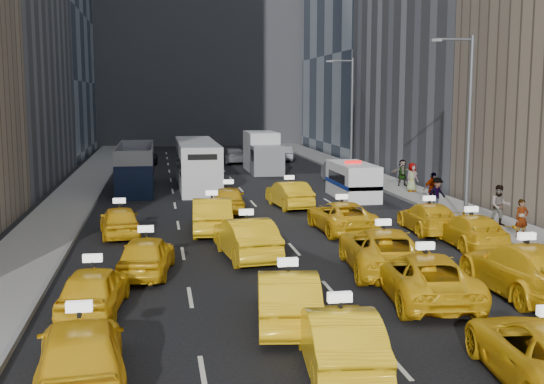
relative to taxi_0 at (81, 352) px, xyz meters
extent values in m
plane|color=black|center=(7.10, 4.19, -0.78)|extent=(160.00, 160.00, 0.00)
cube|color=gray|center=(-3.40, 29.19, -0.70)|extent=(3.00, 90.00, 0.15)
cube|color=gray|center=(17.60, 29.19, -0.70)|extent=(3.00, 90.00, 0.15)
cube|color=slate|center=(-1.95, 29.19, -0.69)|extent=(0.15, 90.00, 0.18)
cube|color=slate|center=(16.15, 29.19, -0.69)|extent=(0.15, 90.00, 0.18)
cylinder|color=#595B60|center=(16.40, 16.19, 3.72)|extent=(0.20, 0.20, 9.00)
cylinder|color=#595B60|center=(15.50, 16.19, 8.02)|extent=(1.80, 0.12, 0.12)
cube|color=slate|center=(14.60, 16.19, 7.97)|extent=(0.50, 0.22, 0.12)
cylinder|color=#595B60|center=(16.40, 36.19, 3.72)|extent=(0.20, 0.20, 9.00)
cylinder|color=#595B60|center=(15.50, 36.19, 8.02)|extent=(1.80, 0.12, 0.12)
cube|color=slate|center=(14.60, 36.19, 7.97)|extent=(0.50, 0.22, 0.12)
imported|color=yellow|center=(0.00, 0.00, 0.00)|extent=(2.24, 4.72, 1.56)
imported|color=yellow|center=(5.68, -0.03, -0.04)|extent=(2.01, 4.65, 1.49)
imported|color=yellow|center=(-0.19, 5.17, -0.09)|extent=(2.05, 4.20, 1.38)
imported|color=yellow|center=(5.12, 3.24, -0.02)|extent=(2.21, 4.79, 1.52)
imported|color=yellow|center=(9.64, 4.72, -0.04)|extent=(3.02, 5.55, 1.48)
imported|color=yellow|center=(12.97, 4.74, 0.05)|extent=(2.33, 5.71, 1.65)
imported|color=yellow|center=(1.24, 9.13, -0.07)|extent=(2.21, 4.33, 1.41)
imported|color=yellow|center=(4.99, 10.99, 0.01)|extent=(2.22, 4.95, 1.58)
imported|color=yellow|center=(9.53, 8.30, -0.01)|extent=(3.20, 5.82, 1.54)
imported|color=yellow|center=(14.39, 11.48, -0.10)|extent=(2.09, 4.73, 1.35)
imported|color=yellow|center=(-0.01, 15.98, -0.09)|extent=(2.08, 4.23, 1.39)
imported|color=yellow|center=(4.08, 16.11, 0.03)|extent=(1.99, 5.01, 1.62)
imported|color=yellow|center=(9.97, 15.44, -0.08)|extent=(2.51, 5.10, 1.39)
imported|color=yellow|center=(13.85, 14.61, -0.10)|extent=(2.17, 4.76, 1.35)
imported|color=yellow|center=(5.38, 21.43, -0.06)|extent=(1.99, 4.32, 1.43)
imported|color=yellow|center=(8.89, 22.49, -0.04)|extent=(2.09, 4.63, 1.47)
cube|color=white|center=(13.35, 25.25, 0.29)|extent=(2.45, 5.49, 2.14)
cylinder|color=black|center=(12.48, 23.47, -0.35)|extent=(0.28, 0.86, 0.86)
cylinder|color=black|center=(14.23, 23.47, -0.35)|extent=(0.28, 0.86, 0.86)
cylinder|color=black|center=(12.48, 27.02, -0.35)|extent=(0.28, 0.86, 0.86)
cylinder|color=black|center=(14.23, 27.02, -0.35)|extent=(0.28, 0.86, 0.86)
cube|color=navy|center=(13.35, 25.25, 0.14)|extent=(2.49, 5.50, 0.24)
cube|color=red|center=(13.35, 25.25, 1.44)|extent=(1.00, 0.42, 0.16)
cube|color=black|center=(0.25, 31.36, 0.69)|extent=(2.39, 10.12, 2.94)
cylinder|color=black|center=(-0.75, 27.21, -0.23)|extent=(0.28, 1.10, 1.10)
cylinder|color=black|center=(1.25, 27.21, -0.23)|extent=(0.28, 1.10, 1.10)
cylinder|color=black|center=(-0.75, 35.50, -0.23)|extent=(0.28, 1.10, 1.10)
cylinder|color=black|center=(1.25, 35.50, -0.23)|extent=(0.28, 1.10, 1.10)
cube|color=silver|center=(4.33, 32.17, 0.78)|extent=(3.01, 12.17, 3.12)
cylinder|color=black|center=(3.22, 27.03, -0.23)|extent=(0.28, 1.10, 1.10)
cylinder|color=black|center=(5.44, 27.03, -0.23)|extent=(0.28, 1.10, 1.10)
cylinder|color=black|center=(3.22, 37.31, -0.23)|extent=(0.28, 1.10, 1.10)
cylinder|color=black|center=(5.44, 37.31, -0.23)|extent=(0.28, 1.10, 1.10)
cube|color=silver|center=(10.18, 40.57, 0.83)|extent=(2.54, 7.09, 3.22)
cylinder|color=black|center=(9.13, 37.95, -0.23)|extent=(0.28, 1.10, 1.10)
cylinder|color=black|center=(11.24, 37.95, -0.23)|extent=(0.28, 1.10, 1.10)
cylinder|color=black|center=(9.13, 43.19, -0.23)|extent=(0.28, 1.10, 1.10)
cylinder|color=black|center=(11.24, 43.19, -0.23)|extent=(0.28, 1.10, 1.10)
imported|color=#96979D|center=(14.31, 32.88, -0.02)|extent=(2.13, 4.77, 1.52)
imported|color=black|center=(0.15, 46.01, -0.01)|extent=(3.27, 5.83, 1.54)
imported|color=slate|center=(8.50, 48.20, -0.07)|extent=(2.40, 5.04, 1.42)
imported|color=black|center=(5.42, 48.25, 0.02)|extent=(2.38, 4.88, 1.60)
imported|color=#94969B|center=(13.58, 49.61, -0.07)|extent=(1.90, 4.41, 1.41)
imported|color=gray|center=(17.05, 12.17, 0.20)|extent=(0.61, 0.40, 1.66)
imported|color=gray|center=(17.45, 14.84, 0.33)|extent=(1.05, 0.79, 1.91)
imported|color=gray|center=(16.39, 19.64, 0.23)|extent=(1.20, 0.78, 1.73)
imported|color=gray|center=(16.44, 20.39, 0.33)|extent=(1.20, 0.70, 1.91)
imported|color=gray|center=(17.60, 26.45, 0.28)|extent=(1.01, 0.80, 1.82)
imported|color=gray|center=(18.02, 29.28, 0.26)|extent=(1.68, 0.61, 1.78)
camera|label=1|loc=(1.72, -14.40, 5.43)|focal=45.00mm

